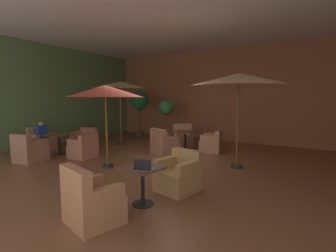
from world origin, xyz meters
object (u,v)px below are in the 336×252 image
Objects in this scene: patio_umbrella_center_beige at (106,92)px; open_laptop at (143,167)px; cafe_table_front_right at (59,138)px; armchair_mid_center_east at (212,143)px; cafe_table_mid_center at (185,135)px; potted_tree_mid_left at (140,103)px; armchair_front_left_east at (179,176)px; armchair_front_right_west at (84,141)px; patio_umbrella_tall_red at (120,85)px; iced_drink_cup at (142,166)px; armchair_front_left_north at (91,203)px; armchair_mid_center_north at (164,144)px; patron_blue_shirt at (41,131)px; armchair_mid_center_south at (183,137)px; potted_tree_left_corner at (166,111)px; patio_umbrella_near_wall at (239,80)px; armchair_front_right_south at (83,148)px; cafe_table_front_left at (143,177)px; armchair_front_right_east at (30,151)px.

open_laptop is at bearing -32.39° from patio_umbrella_center_beige.
armchair_mid_center_east is (4.35, 3.13, -0.25)m from cafe_table_front_right.
cafe_table_mid_center is 3.63m from potted_tree_mid_left.
armchair_front_left_east is 1.06× the size of armchair_front_right_west.
patio_umbrella_tall_red reaches higher than iced_drink_cup.
armchair_mid_center_east is (-0.44, 5.88, -0.02)m from armchair_front_left_north.
armchair_front_right_west is 4.88m from armchair_mid_center_east.
patio_umbrella_center_beige is at bearing -61.65° from potted_tree_mid_left.
armchair_mid_center_north is (-1.76, 4.74, -0.01)m from armchair_front_left_north.
patron_blue_shirt is at bearing -154.52° from armchair_mid_center_north.
armchair_front_left_north is 1.00m from iced_drink_cup.
armchair_front_left_north is at bearing -73.17° from armchair_mid_center_south.
armchair_front_left_north is 1.21× the size of cafe_table_mid_center.
armchair_front_left_north is 0.49× the size of potted_tree_left_corner.
patio_umbrella_center_beige is at bearing -6.94° from cafe_table_front_right.
cafe_table_mid_center is 5.15m from iced_drink_cup.
patio_umbrella_near_wall is 7.25× the size of open_laptop.
armchair_mid_center_north is at bearing 80.58° from patio_umbrella_center_beige.
iced_drink_cup reaches higher than armchair_front_right_south.
cafe_table_front_right is at bearing -92.58° from potted_tree_mid_left.
armchair_front_right_west reaches higher than cafe_table_front_right.
cafe_table_front_left is at bearing -29.57° from armchair_front_right_west.
armchair_front_right_east is 5.98m from armchair_mid_center_east.
cafe_table_mid_center is at bearing 69.56° from armchair_mid_center_north.
cafe_table_mid_center is at bearing -22.01° from potted_tree_mid_left.
armchair_front_right_east reaches higher than iced_drink_cup.
patron_blue_shirt reaches higher than armchair_mid_center_east.
patron_blue_shirt is (-6.13, 1.81, 0.21)m from cafe_table_front_left.
cafe_table_front_right is 1.17m from armchair_front_right_south.
armchair_front_left_east is 4.04m from armchair_mid_center_east.
armchair_mid_center_north is at bearing -83.25° from armchair_mid_center_south.
armchair_mid_center_south is at bearing 157.53° from armchair_mid_center_east.
armchair_front_right_west is at bearing 95.36° from cafe_table_front_right.
patio_umbrella_tall_red reaches higher than armchair_mid_center_south.
cafe_table_front_right is 6.23m from patio_umbrella_near_wall.
potted_tree_mid_left reaches higher than cafe_table_mid_center.
armchair_front_left_north is at bearing -69.63° from armchair_mid_center_north.
armchair_mid_center_north is 4.59m from patron_blue_shirt.
patio_umbrella_near_wall is (1.38, -1.55, 2.11)m from armchair_mid_center_east.
armchair_front_right_west is at bearing -95.50° from potted_tree_mid_left.
patio_umbrella_near_wall is (0.50, 2.38, 2.11)m from armchair_front_left_east.
potted_tree_mid_left reaches higher than iced_drink_cup.
armchair_front_right_south reaches higher than cafe_table_front_right.
cafe_table_mid_center is at bearing 103.94° from armchair_front_left_north.
armchair_front_right_south is at bearing 153.48° from open_laptop.
armchair_front_left_north is 0.34× the size of patio_umbrella_near_wall.
potted_tree_left_corner reaches higher than armchair_front_right_east.
armchair_mid_center_north reaches higher than armchair_front_left_east.
armchair_front_right_east reaches higher than armchair_front_right_west.
armchair_mid_center_north is 0.43× the size of patio_umbrella_center_beige.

